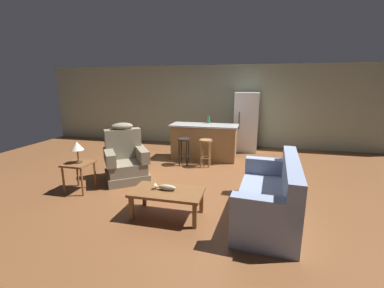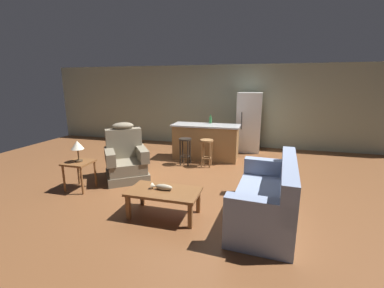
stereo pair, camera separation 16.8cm
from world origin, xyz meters
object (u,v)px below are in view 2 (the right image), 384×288
coffee_table (164,194)px  bottle_tall_green (210,120)px  couch (268,198)px  kitchen_island (206,142)px  recliner_near_lamp (126,159)px  bar_stool_left (185,147)px  table_lamp (77,146)px  fish_figurine (162,187)px  refrigerator (249,122)px  bar_stool_right (207,148)px  end_table (79,167)px

coffee_table → bottle_tall_green: bottle_tall_green is taller
couch → kitchen_island: 3.31m
recliner_near_lamp → bar_stool_left: size_ratio=1.76×
coffee_table → table_lamp: 2.08m
fish_figurine → table_lamp: 2.02m
couch → bottle_tall_green: bearing=-59.9°
bar_stool_left → refrigerator: (1.45, 1.83, 0.41)m
bar_stool_right → refrigerator: 2.08m
recliner_near_lamp → end_table: 0.96m
fish_figurine → couch: size_ratio=0.17×
bar_stool_right → bottle_tall_green: bottle_tall_green is taller
coffee_table → end_table: end_table is taller
end_table → bar_stool_right: bearing=44.6°
fish_figurine → refrigerator: bearing=76.6°
couch → end_table: 3.52m
fish_figurine → kitchen_island: bearing=90.2°
coffee_table → kitchen_island: (-0.05, 3.21, 0.11)m
bar_stool_right → refrigerator: bearing=64.0°
refrigerator → table_lamp: bearing=-127.4°
end_table → couch: bearing=-3.6°
couch → bar_stool_right: size_ratio=2.88×
bottle_tall_green → kitchen_island: bearing=-104.5°
bar_stool_right → kitchen_island: bearing=104.5°
couch → kitchen_island: bearing=-56.8°
kitchen_island → bar_stool_left: (-0.39, -0.63, -0.01)m
end_table → kitchen_island: bearing=54.5°
coffee_table → kitchen_island: 3.21m
table_lamp → refrigerator: (2.96, 3.87, 0.01)m
end_table → fish_figurine: bearing=-15.0°
table_lamp → refrigerator: 4.87m
fish_figurine → bottle_tall_green: bottle_tall_green is taller
fish_figurine → kitchen_island: (-0.01, 3.19, 0.02)m
end_table → kitchen_island: 3.29m
recliner_near_lamp → bottle_tall_green: (1.41, 2.16, 0.62)m
refrigerator → bottle_tall_green: (-0.99, -0.93, 0.16)m
bar_stool_right → refrigerator: (0.89, 1.83, 0.41)m
fish_figurine → recliner_near_lamp: (-1.35, 1.29, -0.04)m
coffee_table → refrigerator: bearing=77.1°
end_table → bar_stool_left: bar_stool_left is taller
bar_stool_left → bottle_tall_green: bearing=62.9°
fish_figurine → table_lamp: table_lamp is taller
bar_stool_right → refrigerator: size_ratio=0.39×
fish_figurine → coffee_table: bearing=-27.2°
couch → table_lamp: size_ratio=4.77×
bar_stool_left → refrigerator: 2.37m
coffee_table → fish_figurine: (-0.04, 0.02, 0.10)m
coffee_table → bottle_tall_green: (0.02, 3.47, 0.68)m
couch → refrigerator: size_ratio=1.11×
fish_figurine → couch: bearing=10.4°
end_table → recliner_near_lamp: bearing=54.2°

